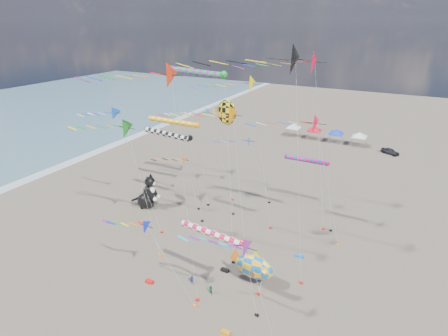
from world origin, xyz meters
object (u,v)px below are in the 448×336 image
Objects in this scene: person_adult at (241,266)px; fish_inflatable at (254,266)px; cat_inflatable at (146,191)px; child_green at (211,290)px; parked_car at (390,151)px; child_blue at (192,280)px.

fish_inflatable is at bearing -70.08° from person_adult.
person_adult is (18.70, -6.78, -1.91)m from cat_inflatable.
child_green is 0.29× the size of parked_car.
person_adult is at bearing 17.03° from child_blue.
parked_car is (30.46, 41.82, -2.12)m from cat_inflatable.
cat_inflatable reaches higher than parked_car.
cat_inflatable reaches higher than person_adult.
child_blue is (-5.92, -2.84, -1.94)m from fish_inflatable.
child_green is at bearing -135.50° from fish_inflatable.
child_green is (-1.29, -4.53, -0.31)m from person_adult.
cat_inflatable reaches higher than fish_inflatable.
child_blue is at bearing -169.10° from parked_car.
fish_inflatable is at bearing 68.20° from child_green.
person_adult reaches higher than parked_car.
fish_inflatable reaches higher than child_blue.
cat_inflatable is 22.24m from fish_inflatable.
fish_inflatable reaches higher than child_green.
child_green is 1.00× the size of child_blue.
parked_car is (13.05, 53.13, 0.10)m from child_green.
parked_car reaches higher than child_green.
fish_inflatable is at bearing -28.70° from cat_inflatable.
person_adult reaches higher than child_blue.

